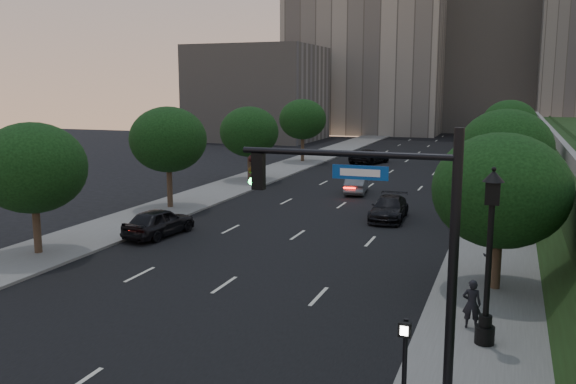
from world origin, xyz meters
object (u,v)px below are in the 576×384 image
at_px(sedan_near_left, 159,222).
at_px(sedan_mid_left, 356,185).
at_px(sedan_far_left, 370,156).
at_px(sedan_near_right, 389,208).
at_px(street_lamp, 489,265).
at_px(pedestrian_a, 472,304).
at_px(pedestrian_c, 508,223).
at_px(sedan_far_right, 454,179).
at_px(pedestrian_b, 492,257).
at_px(traffic_signal_mast, 407,263).

height_order(sedan_near_left, sedan_mid_left, sedan_near_left).
bearing_deg(sedan_far_left, sedan_near_left, 101.31).
relative_size(sedan_near_left, sedan_near_right, 0.95).
relative_size(street_lamp, sedan_mid_left, 1.36).
distance_m(pedestrian_a, pedestrian_c, 12.60).
bearing_deg(sedan_mid_left, street_lamp, 104.45).
relative_size(sedan_far_right, pedestrian_a, 2.50).
bearing_deg(pedestrian_b, sedan_near_left, 8.79).
bearing_deg(sedan_mid_left, sedan_far_left, -88.01).
bearing_deg(sedan_mid_left, sedan_near_left, 60.52).
height_order(pedestrian_a, pedestrian_c, pedestrian_c).
bearing_deg(street_lamp, sedan_far_left, 106.94).
bearing_deg(pedestrian_b, traffic_signal_mast, 95.86).
relative_size(street_lamp, pedestrian_a, 3.44).
relative_size(sedan_near_left, pedestrian_a, 2.79).
distance_m(sedan_mid_left, pedestrian_b, 21.13).
distance_m(sedan_near_right, pedestrian_a, 17.21).
bearing_deg(pedestrian_a, sedan_near_left, -29.11).
distance_m(street_lamp, sedan_near_left, 19.38).
relative_size(sedan_near_left, sedan_far_right, 1.12).
xyz_separation_m(traffic_signal_mast, pedestrian_a, (1.32, 5.32, -2.71)).
height_order(sedan_near_right, sedan_far_right, sedan_near_right).
bearing_deg(pedestrian_c, street_lamp, 67.79).
bearing_deg(pedestrian_a, traffic_signal_mast, 72.13).
xyz_separation_m(sedan_far_right, pedestrian_c, (4.22, -17.16, 0.40)).
distance_m(street_lamp, sedan_near_right, 18.55).
distance_m(sedan_near_right, pedestrian_b, 11.90).
xyz_separation_m(street_lamp, sedan_mid_left, (-10.35, 25.66, -1.95)).
xyz_separation_m(street_lamp, pedestrian_b, (-0.04, 7.22, -1.69)).
height_order(sedan_near_left, pedestrian_c, pedestrian_c).
bearing_deg(sedan_near_right, street_lamp, -72.30).
xyz_separation_m(sedan_near_left, pedestrian_b, (17.05, -1.73, 0.17)).
height_order(pedestrian_a, pedestrian_b, pedestrian_a).
distance_m(sedan_mid_left, sedan_far_left, 18.76).
xyz_separation_m(street_lamp, pedestrian_a, (-0.47, 1.14, -1.67)).
bearing_deg(sedan_far_right, pedestrian_b, -65.67).
relative_size(traffic_signal_mast, sedan_far_left, 1.31).
relative_size(sedan_far_right, pedestrian_c, 2.16).
xyz_separation_m(sedan_near_right, pedestrian_c, (6.80, -3.64, 0.40)).
bearing_deg(traffic_signal_mast, sedan_near_right, 101.79).
relative_size(sedan_near_right, pedestrian_b, 3.02).
height_order(sedan_near_left, pedestrian_a, pedestrian_a).
relative_size(sedan_mid_left, pedestrian_c, 2.19).
bearing_deg(street_lamp, pedestrian_c, 87.85).
relative_size(street_lamp, sedan_near_left, 1.23).
bearing_deg(street_lamp, pedestrian_b, 90.33).
distance_m(sedan_near_left, pedestrian_b, 17.14).
bearing_deg(sedan_near_left, pedestrian_b, -179.42).
relative_size(traffic_signal_mast, pedestrian_c, 3.70).
xyz_separation_m(pedestrian_a, pedestrian_c, (0.99, 12.56, 0.13)).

